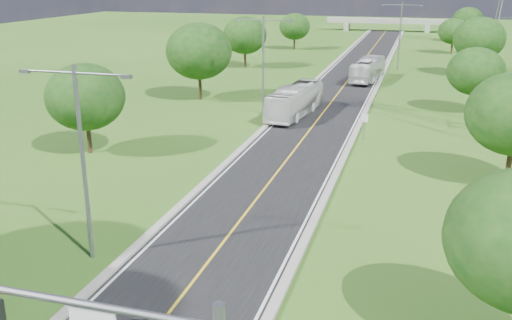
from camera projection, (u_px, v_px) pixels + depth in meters
The scene contains 19 objects.
ground at pixel (341, 90), 71.79m from camera, with size 260.00×260.00×0.00m, color #285116.
road at pixel (347, 82), 77.25m from camera, with size 8.00×150.00×0.06m, color black.
curb_left at pixel (316, 80), 78.35m from camera, with size 0.50×150.00×0.22m, color gray.
curb_right at pixel (379, 83), 76.10m from camera, with size 0.50×150.00×0.22m, color gray.
speed_limit_sign at pixel (365, 123), 49.82m from camera, with size 0.55×0.09×2.40m.
overpass at pixel (387, 22), 144.01m from camera, with size 30.00×3.00×3.20m.
streetlight_near_left at pixel (82, 148), 27.74m from camera, with size 5.90×0.25×10.00m.
streetlight_mid_left at pixel (263, 57), 57.84m from camera, with size 5.90×0.25×10.00m.
streetlight_far_right at pixel (400, 30), 84.76m from camera, with size 5.90×0.25×10.00m.
tree_lb at pixel (85, 97), 45.40m from camera, with size 6.30×6.30×7.33m.
tree_lc at pixel (199, 51), 64.91m from camera, with size 7.56×7.56×8.79m.
tree_ld at pixel (245, 35), 87.53m from camera, with size 6.72×6.72×7.82m.
tree_le at pixel (295, 27), 108.95m from camera, with size 5.88×5.88×6.84m.
tree_rc at pixel (476, 71), 59.15m from camera, with size 5.88×5.88×6.84m.
tree_rd at pixel (479, 39), 80.22m from camera, with size 7.14×7.14×8.30m.
tree_re at pixel (453, 31), 103.16m from camera, with size 5.46×5.46×6.35m.
tree_rf at pixel (468, 20), 120.28m from camera, with size 6.30×6.30×7.33m.
bus_outbound at pixel (368, 70), 77.41m from camera, with size 2.55×10.91×3.04m, color silver.
bus_inbound at pixel (295, 101), 58.33m from camera, with size 2.63×11.24×3.13m, color silver.
Camera 1 is at (9.59, -11.11, 14.02)m, focal length 40.00 mm.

